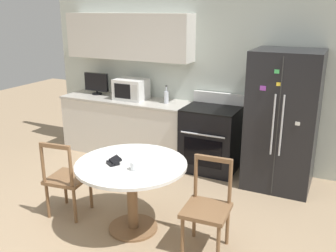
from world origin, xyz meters
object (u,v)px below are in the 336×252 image
counter_bottle (166,97)px  wallet (114,161)px  dining_chair_right (207,208)px  dining_chair_left (67,179)px  oven_range (211,138)px  countertop_tv (96,83)px  microwave (131,89)px  candle_glass (134,166)px  refrigerator (283,120)px

counter_bottle → wallet: (0.37, -1.97, -0.22)m
counter_bottle → dining_chair_right: 2.35m
counter_bottle → dining_chair_left: (-0.30, -1.93, -0.57)m
oven_range → dining_chair_right: 1.92m
dining_chair_right → dining_chair_left: same height
oven_range → countertop_tv: bearing=177.5°
microwave → counter_bottle: (0.61, -0.01, -0.06)m
microwave → dining_chair_right: bearing=-43.9°
counter_bottle → dining_chair_right: counter_bottle is taller
microwave → counter_bottle: microwave is taller
oven_range → counter_bottle: counter_bottle is taller
dining_chair_left → dining_chair_right: bearing=-4.5°
oven_range → candle_glass: 2.00m
dining_chair_left → countertop_tv: bearing=109.6°
microwave → candle_glass: size_ratio=5.47×
dining_chair_right → wallet: bearing=3.4°
counter_bottle → wallet: size_ratio=1.55×
oven_range → wallet: 1.99m
oven_range → countertop_tv: countertop_tv is taller
microwave → refrigerator: bearing=-2.8°
counter_bottle → dining_chair_right: (1.33, -1.86, -0.57)m
microwave → dining_chair_left: microwave is taller
counter_bottle → dining_chair_left: size_ratio=0.29×
oven_range → wallet: bearing=-100.3°
microwave → dining_chair_right: (1.94, -1.87, -0.62)m
wallet → refrigerator: bearing=54.5°
oven_range → dining_chair_left: oven_range is taller
microwave → counter_bottle: 0.61m
refrigerator → oven_range: bearing=175.8°
candle_glass → refrigerator: bearing=60.7°
dining_chair_right → candle_glass: 0.80m
wallet → countertop_tv: bearing=129.4°
countertop_tv → counter_bottle: size_ratio=1.63×
microwave → candle_glass: (1.24, -2.02, -0.26)m
microwave → dining_chair_left: size_ratio=0.53×
dining_chair_right → wallet: 1.03m
refrigerator → dining_chair_left: 2.74m
dining_chair_left → wallet: dining_chair_left is taller
oven_range → counter_bottle: size_ratio=4.07×
dining_chair_right → dining_chair_left: 1.63m
dining_chair_left → candle_glass: (0.93, -0.08, 0.36)m
refrigerator → counter_bottle: (-1.70, 0.11, 0.12)m
dining_chair_right → dining_chair_left: bearing=-0.7°
countertop_tv → oven_range: bearing=-2.5°
countertop_tv → dining_chair_right: bearing=-36.1°
dining_chair_left → candle_glass: dining_chair_left is taller
counter_bottle → oven_range: bearing=-2.7°
refrigerator → countertop_tv: 3.00m
counter_bottle → countertop_tv: bearing=177.6°
refrigerator → candle_glass: bearing=-119.3°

